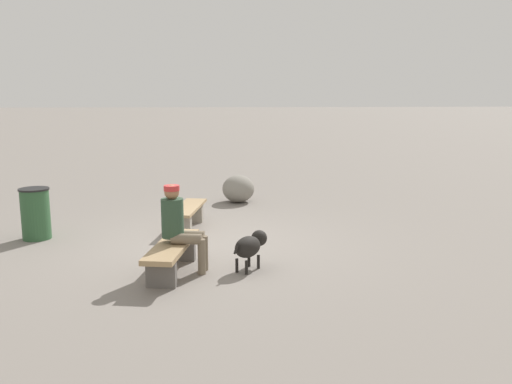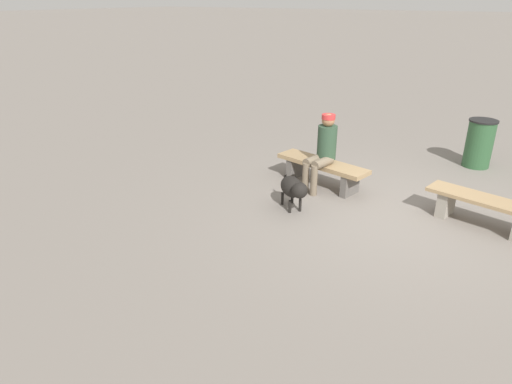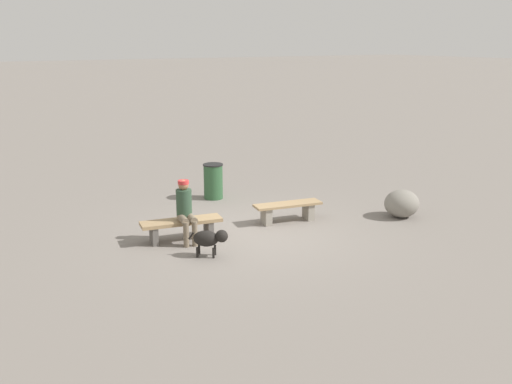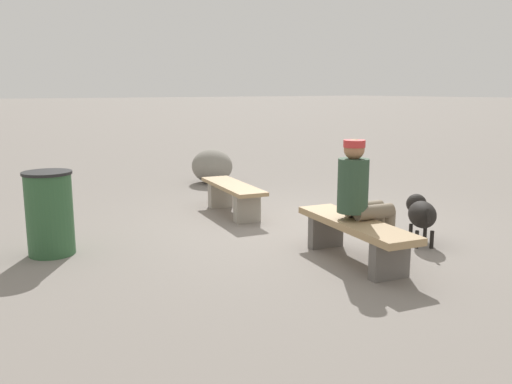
% 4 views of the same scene
% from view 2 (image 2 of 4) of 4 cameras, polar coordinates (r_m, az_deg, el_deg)
% --- Properties ---
extents(ground, '(210.00, 210.00, 0.06)m').
position_cam_2_polar(ground, '(7.07, 16.81, -2.90)').
color(ground, gray).
extents(bench_left, '(1.58, 0.68, 0.43)m').
position_cam_2_polar(bench_left, '(7.04, 26.63, -1.75)').
color(bench_left, gray).
rests_on(bench_left, ground).
extents(bench_right, '(1.69, 0.71, 0.43)m').
position_cam_2_polar(bench_right, '(7.74, 8.28, 2.97)').
color(bench_right, '#605B56').
rests_on(bench_right, ground).
extents(seated_person, '(0.39, 0.65, 1.25)m').
position_cam_2_polar(seated_person, '(7.50, 8.44, 5.52)').
color(seated_person, '#2D4733').
rests_on(seated_person, ground).
extents(dog, '(0.64, 0.57, 0.53)m').
position_cam_2_polar(dog, '(6.78, 4.71, 0.53)').
color(dog, black).
rests_on(dog, ground).
extents(trash_bin, '(0.51, 0.51, 0.90)m').
position_cam_2_polar(trash_bin, '(9.49, 26.23, 5.50)').
color(trash_bin, '#2D5633').
rests_on(trash_bin, ground).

